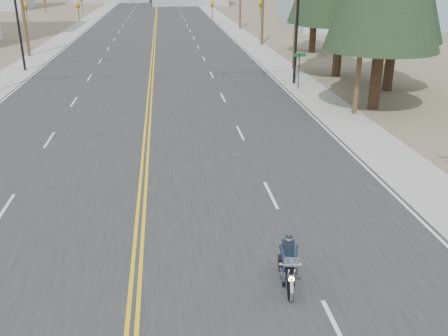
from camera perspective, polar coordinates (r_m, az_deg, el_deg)
name	(u,v)px	position (r m, az deg, el deg)	size (l,w,h in m)	color
road	(155,30)	(75.83, -7.89, 15.36)	(20.00, 200.00, 0.01)	#303033
sidewalk_left	(74,31)	(76.85, -16.78, 14.76)	(3.00, 200.00, 0.01)	#A5A5A0
sidewalk_right	(233,29)	(76.53, 1.07, 15.61)	(3.00, 200.00, 0.01)	#A5A5A0
traffic_mast_left	(16,20)	(38.84, -22.65, 15.32)	(7.10, 0.26, 7.00)	black
traffic_mast_right	(270,17)	(38.34, 5.31, 16.76)	(7.10, 0.26, 7.00)	black
traffic_mast_far	(37,12)	(46.66, -20.54, 16.35)	(6.10, 0.26, 7.00)	black
street_sign	(299,65)	(37.24, 8.59, 11.60)	(0.90, 0.06, 2.62)	black
utility_pole_b	(364,12)	(30.67, 15.75, 16.80)	(2.20, 0.30, 11.50)	brown
utility_pole_c	(297,1)	(44.92, 8.34, 18.37)	(2.20, 0.30, 11.00)	brown
motorcyclist	(289,262)	(14.11, 7.41, -10.65)	(0.79, 1.85, 1.44)	black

